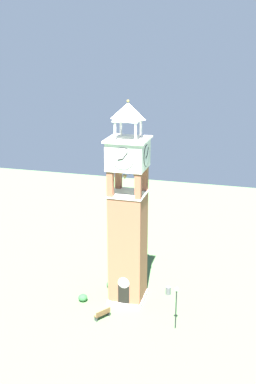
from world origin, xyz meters
name	(u,v)px	position (x,y,z in m)	size (l,w,h in m)	color
ground	(128,298)	(0.00, 0.00, 0.00)	(80.00, 80.00, 0.00)	#476B3D
clock_tower	(128,222)	(0.00, 0.00, 8.20)	(3.73, 3.73, 19.55)	#93543D
park_bench	(103,314)	(-1.32, -4.05, 0.48)	(1.27, 1.57, 0.95)	brown
lamp_post	(176,300)	(5.41, -3.77, 2.83)	(0.36, 0.36, 4.11)	black
trash_bin	(168,291)	(3.72, 1.78, 0.40)	(0.52, 0.52, 0.80)	#4C4C51
shrub_near_entry	(112,284)	(-2.13, 1.57, 0.33)	(1.14, 1.14, 0.67)	#28562D
shrub_left_of_tower	(83,298)	(-4.13, -1.72, 0.35)	(0.88, 0.88, 0.70)	#28562D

